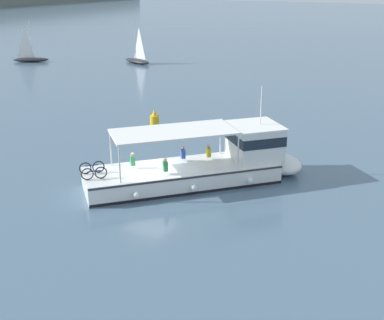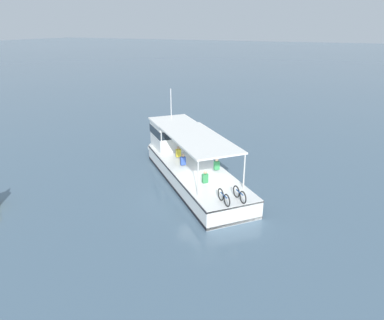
{
  "view_description": "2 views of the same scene",
  "coord_description": "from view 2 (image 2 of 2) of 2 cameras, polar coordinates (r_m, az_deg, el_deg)",
  "views": [
    {
      "loc": [
        -21.97,
        -14.68,
        11.18
      ],
      "look_at": [
        1.52,
        -1.81,
        1.4
      ],
      "focal_mm": 47.72,
      "sensor_mm": 36.0,
      "label": 1
    },
    {
      "loc": [
        -7.38,
        17.25,
        9.58
      ],
      "look_at": [
        1.52,
        -1.81,
        1.4
      ],
      "focal_mm": 32.82,
      "sensor_mm": 36.0,
      "label": 2
    }
  ],
  "objects": [
    {
      "name": "ferry_main",
      "position": [
        23.6,
        -0.9,
        -0.04
      ],
      "size": [
        11.35,
        10.99,
        5.32
      ],
      "color": "white",
      "rests_on": "ground"
    },
    {
      "name": "ground_plane",
      "position": [
        21.07,
        1.67,
        -5.81
      ],
      "size": [
        400.0,
        400.0,
        0.0
      ],
      "primitive_type": "plane",
      "color": "slate"
    }
  ]
}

